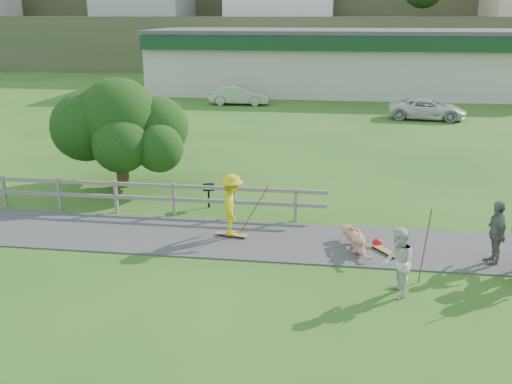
% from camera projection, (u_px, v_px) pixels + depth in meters
% --- Properties ---
extents(ground, '(260.00, 260.00, 0.00)m').
position_uv_depth(ground, '(213.00, 259.00, 15.48)').
color(ground, '#275317').
rests_on(ground, ground).
extents(path, '(34.00, 3.00, 0.04)m').
position_uv_depth(path, '(224.00, 238.00, 16.89)').
color(path, '#373739').
rests_on(path, ground).
extents(fence, '(15.05, 0.10, 1.10)m').
position_uv_depth(fence, '(98.00, 191.00, 18.99)').
color(fence, slate).
rests_on(fence, ground).
extents(strip_mall, '(32.50, 10.75, 5.10)m').
position_uv_depth(strip_mall, '(349.00, 61.00, 47.17)').
color(strip_mall, beige).
rests_on(strip_mall, ground).
extents(skater_rider, '(0.90, 1.30, 1.84)m').
position_uv_depth(skater_rider, '(232.00, 208.00, 16.71)').
color(skater_rider, '#D1C813').
rests_on(skater_rider, ground).
extents(skater_fallen, '(1.89, 0.96, 0.67)m').
position_uv_depth(skater_fallen, '(357.00, 240.00, 15.93)').
color(skater_fallen, tan).
rests_on(skater_fallen, ground).
extents(spectator_a, '(0.77, 0.91, 1.69)m').
position_uv_depth(spectator_a, '(398.00, 263.00, 13.24)').
color(spectator_a, silver).
rests_on(spectator_a, ground).
extents(spectator_b, '(0.52, 1.06, 1.76)m').
position_uv_depth(spectator_b, '(496.00, 233.00, 14.97)').
color(spectator_b, slate).
rests_on(spectator_b, ground).
extents(car_silver, '(4.33, 1.64, 1.41)m').
position_uv_depth(car_silver, '(239.00, 95.00, 41.33)').
color(car_silver, '#BABDC3').
rests_on(car_silver, ground).
extents(car_white, '(4.92, 2.67, 1.31)m').
position_uv_depth(car_white, '(427.00, 109.00, 35.63)').
color(car_white, silver).
rests_on(car_white, ground).
extents(tree, '(4.89, 4.89, 3.71)m').
position_uv_depth(tree, '(120.00, 139.00, 21.44)').
color(tree, '#14330E').
rests_on(tree, ground).
extents(bbq, '(0.44, 0.38, 0.82)m').
position_uv_depth(bbq, '(209.00, 196.00, 19.51)').
color(bbq, black).
rests_on(bbq, ground).
extents(longboard_rider, '(0.98, 0.41, 0.11)m').
position_uv_depth(longboard_rider, '(232.00, 236.00, 16.97)').
color(longboard_rider, olive).
rests_on(longboard_rider, ground).
extents(longboard_fallen, '(0.78, 0.93, 0.11)m').
position_uv_depth(longboard_fallen, '(385.00, 252.00, 15.81)').
color(longboard_fallen, olive).
rests_on(longboard_fallen, ground).
extents(helmet, '(0.27, 0.27, 0.27)m').
position_uv_depth(helmet, '(377.00, 243.00, 16.24)').
color(helmet, red).
rests_on(helmet, ground).
extents(pole_rider, '(0.03, 0.03, 1.76)m').
position_uv_depth(pole_rider, '(254.00, 206.00, 17.02)').
color(pole_rider, '#543521').
rests_on(pole_rider, ground).
extents(pole_spec_left, '(0.03, 0.03, 1.94)m').
position_uv_depth(pole_spec_left, '(425.00, 246.00, 13.86)').
color(pole_spec_left, '#543521').
rests_on(pole_spec_left, ground).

